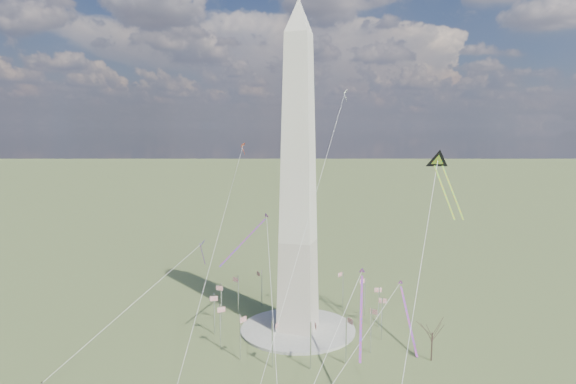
# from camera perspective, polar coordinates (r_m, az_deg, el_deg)

# --- Properties ---
(ground) EXTENTS (2000.00, 2000.00, 0.00)m
(ground) POSITION_cam_1_polar(r_m,az_deg,el_deg) (167.16, 1.11, -15.12)
(ground) COLOR #576130
(ground) RESTS_ON ground
(plaza) EXTENTS (36.00, 36.00, 0.80)m
(plaza) POSITION_cam_1_polar(r_m,az_deg,el_deg) (167.01, 1.11, -14.99)
(plaza) COLOR #A7A599
(plaza) RESTS_ON ground
(washington_monument) EXTENTS (15.56, 15.56, 100.00)m
(washington_monument) POSITION_cam_1_polar(r_m,az_deg,el_deg) (155.27, 1.16, 1.46)
(washington_monument) COLOR #BFB0A0
(washington_monument) RESTS_ON plaza
(flagpole_ring) EXTENTS (54.40, 54.40, 13.00)m
(flagpole_ring) POSITION_cam_1_polar(r_m,az_deg,el_deg) (164.52, 1.12, -12.78)
(flagpole_ring) COLOR silver
(flagpole_ring) RESTS_ON ground
(tree_near) EXTENTS (6.84, 6.84, 11.96)m
(tree_near) POSITION_cam_1_polar(r_m,az_deg,el_deg) (149.79, 15.75, -14.63)
(tree_near) COLOR #413027
(tree_near) RESTS_ON ground
(kite_delta_black) EXTENTS (11.33, 21.35, 17.43)m
(kite_delta_black) POSITION_cam_1_polar(r_m,az_deg,el_deg) (154.77, 16.42, 2.99)
(kite_delta_black) COLOR black
(kite_delta_black) RESTS_ON ground
(kite_diamond_purple) EXTENTS (1.94, 2.89, 8.78)m
(kite_diamond_purple) POSITION_cam_1_polar(r_m,az_deg,el_deg) (173.77, -9.50, -5.94)
(kite_diamond_purple) COLOR navy
(kite_diamond_purple) RESTS_ON ground
(kite_streamer_left) EXTENTS (4.54, 23.78, 16.36)m
(kite_streamer_left) POSITION_cam_1_polar(r_m,az_deg,el_deg) (136.44, 8.17, -11.77)
(kite_streamer_left) COLOR red
(kite_streamer_left) RESTS_ON ground
(kite_streamer_mid) EXTENTS (9.90, 17.80, 13.32)m
(kite_streamer_mid) POSITION_cam_1_polar(r_m,az_deg,el_deg) (155.58, -4.21, -4.66)
(kite_streamer_mid) COLOR red
(kite_streamer_mid) RESTS_ON ground
(kite_streamer_right) EXTENTS (7.84, 22.09, 15.58)m
(kite_streamer_right) POSITION_cam_1_polar(r_m,az_deg,el_deg) (163.28, 12.95, -12.33)
(kite_streamer_right) COLOR red
(kite_streamer_right) RESTS_ON ground
(kite_small_red) EXTENTS (1.55, 2.26, 4.74)m
(kite_small_red) POSITION_cam_1_polar(r_m,az_deg,el_deg) (202.25, -5.01, 5.11)
(kite_small_red) COLOR red
(kite_small_red) RESTS_ON ground
(kite_small_white) EXTENTS (1.47, 2.13, 4.45)m
(kite_small_white) POSITION_cam_1_polar(r_m,az_deg,el_deg) (199.20, 6.38, 10.88)
(kite_small_white) COLOR white
(kite_small_white) RESTS_ON ground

